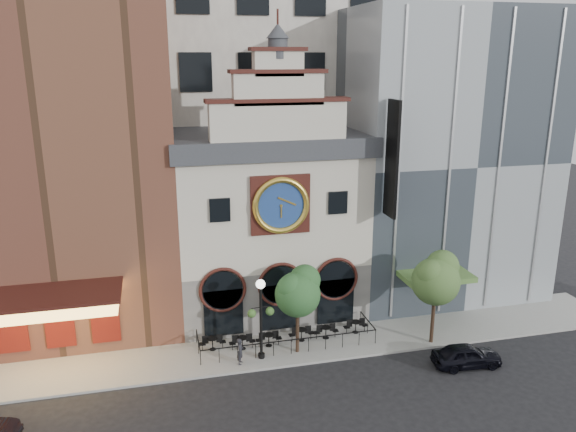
# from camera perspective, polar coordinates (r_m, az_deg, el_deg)

# --- Properties ---
(ground) EXTENTS (120.00, 120.00, 0.00)m
(ground) POSITION_cam_1_polar(r_m,az_deg,el_deg) (33.13, 0.84, -15.03)
(ground) COLOR black
(ground) RESTS_ON ground
(sidewalk) EXTENTS (44.00, 5.00, 0.15)m
(sidewalk) POSITION_cam_1_polar(r_m,az_deg,el_deg) (35.20, -0.20, -12.90)
(sidewalk) COLOR gray
(sidewalk) RESTS_ON ground
(clock_building) EXTENTS (12.60, 8.78, 18.65)m
(clock_building) POSITION_cam_1_polar(r_m,az_deg,el_deg) (37.49, -2.11, -0.12)
(clock_building) COLOR #605E5B
(clock_building) RESTS_ON ground
(theater_building) EXTENTS (14.00, 15.60, 25.00)m
(theater_building) POSITION_cam_1_polar(r_m,az_deg,el_deg) (38.15, -22.60, 8.04)
(theater_building) COLOR brown
(theater_building) RESTS_ON ground
(retail_building) EXTENTS (14.00, 14.40, 20.00)m
(retail_building) POSITION_cam_1_polar(r_m,az_deg,el_deg) (43.11, 14.50, 6.22)
(retail_building) COLOR gray
(retail_building) RESTS_ON ground
(office_tower) EXTENTS (20.00, 16.00, 40.00)m
(office_tower) POSITION_cam_1_polar(r_m,az_deg,el_deg) (48.11, -5.39, 19.39)
(office_tower) COLOR silver
(office_tower) RESTS_ON ground
(cafe_railing) EXTENTS (10.60, 2.60, 0.90)m
(cafe_railing) POSITION_cam_1_polar(r_m,az_deg,el_deg) (34.95, -0.20, -12.14)
(cafe_railing) COLOR black
(cafe_railing) RESTS_ON sidewalk
(bistro_0) EXTENTS (1.58, 0.68, 0.90)m
(bistro_0) POSITION_cam_1_polar(r_m,az_deg,el_deg) (34.55, -7.68, -12.63)
(bistro_0) COLOR black
(bistro_0) RESTS_ON sidewalk
(bistro_1) EXTENTS (1.58, 0.68, 0.90)m
(bistro_1) POSITION_cam_1_polar(r_m,az_deg,el_deg) (34.43, -4.67, -12.63)
(bistro_1) COLOR black
(bistro_1) RESTS_ON sidewalk
(bistro_2) EXTENTS (1.58, 0.68, 0.90)m
(bistro_2) POSITION_cam_1_polar(r_m,az_deg,el_deg) (34.67, -1.97, -12.37)
(bistro_2) COLOR black
(bistro_2) RESTS_ON sidewalk
(bistro_3) EXTENTS (1.58, 0.68, 0.90)m
(bistro_3) POSITION_cam_1_polar(r_m,az_deg,el_deg) (35.24, 1.38, -11.86)
(bistro_3) COLOR black
(bistro_3) RESTS_ON sidewalk
(bistro_4) EXTENTS (1.58, 0.68, 0.90)m
(bistro_4) POSITION_cam_1_polar(r_m,az_deg,el_deg) (35.58, 3.87, -11.61)
(bistro_4) COLOR black
(bistro_4) RESTS_ON sidewalk
(bistro_5) EXTENTS (1.58, 0.68, 0.90)m
(bistro_5) POSITION_cam_1_polar(r_m,az_deg,el_deg) (36.41, 6.89, -11.02)
(bistro_5) COLOR black
(bistro_5) RESTS_ON sidewalk
(car_right) EXTENTS (4.03, 1.87, 1.34)m
(car_right) POSITION_cam_1_polar(r_m,az_deg,el_deg) (34.38, 17.69, -13.34)
(car_right) COLOR black
(car_right) RESTS_ON ground
(pedestrian) EXTENTS (0.55, 0.66, 1.56)m
(pedestrian) POSITION_cam_1_polar(r_m,az_deg,el_deg) (32.84, -4.88, -13.52)
(pedestrian) COLOR black
(pedestrian) RESTS_ON sidewalk
(lamppost) EXTENTS (1.56, 0.55, 4.87)m
(lamppost) POSITION_cam_1_polar(r_m,az_deg,el_deg) (32.31, -2.78, -9.53)
(lamppost) COLOR black
(lamppost) RESTS_ON sidewalk
(tree_left) EXTENTS (2.75, 2.65, 5.30)m
(tree_left) POSITION_cam_1_polar(r_m,az_deg,el_deg) (32.60, 1.05, -7.58)
(tree_left) COLOR #382619
(tree_left) RESTS_ON sidewalk
(tree_right) EXTENTS (3.00, 2.89, 5.77)m
(tree_right) POSITION_cam_1_polar(r_m,az_deg,el_deg) (34.69, 14.84, -6.05)
(tree_right) COLOR #382619
(tree_right) RESTS_ON sidewalk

